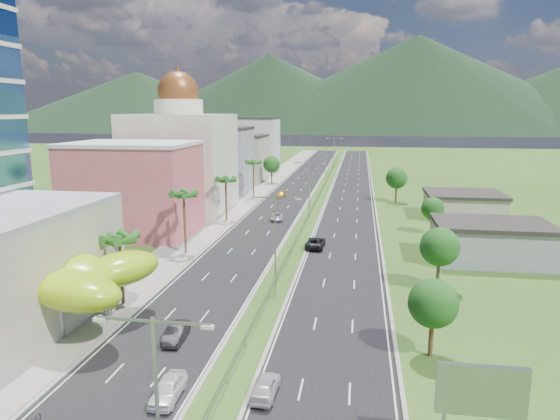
% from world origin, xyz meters
% --- Properties ---
extents(ground, '(500.00, 500.00, 0.00)m').
position_xyz_m(ground, '(0.00, 0.00, 0.00)').
color(ground, '#2D5119').
rests_on(ground, ground).
extents(road_left, '(11.00, 260.00, 0.04)m').
position_xyz_m(road_left, '(-7.50, 90.00, 0.02)').
color(road_left, black).
rests_on(road_left, ground).
extents(road_right, '(11.00, 260.00, 0.04)m').
position_xyz_m(road_right, '(7.50, 90.00, 0.02)').
color(road_right, black).
rests_on(road_right, ground).
extents(sidewalk_left, '(7.00, 260.00, 0.12)m').
position_xyz_m(sidewalk_left, '(-17.00, 90.00, 0.06)').
color(sidewalk_left, gray).
rests_on(sidewalk_left, ground).
extents(median_guardrail, '(0.10, 216.06, 0.76)m').
position_xyz_m(median_guardrail, '(0.00, 71.99, 0.62)').
color(median_guardrail, gray).
rests_on(median_guardrail, ground).
extents(streetlight_median_a, '(6.04, 0.25, 11.00)m').
position_xyz_m(streetlight_median_a, '(0.00, -25.00, 6.75)').
color(streetlight_median_a, gray).
rests_on(streetlight_median_a, ground).
extents(streetlight_median_b, '(6.04, 0.25, 11.00)m').
position_xyz_m(streetlight_median_b, '(0.00, 10.00, 6.75)').
color(streetlight_median_b, gray).
rests_on(streetlight_median_b, ground).
extents(streetlight_median_c, '(6.04, 0.25, 11.00)m').
position_xyz_m(streetlight_median_c, '(0.00, 50.00, 6.75)').
color(streetlight_median_c, gray).
rests_on(streetlight_median_c, ground).
extents(streetlight_median_d, '(6.04, 0.25, 11.00)m').
position_xyz_m(streetlight_median_d, '(0.00, 95.00, 6.75)').
color(streetlight_median_d, gray).
rests_on(streetlight_median_d, ground).
extents(streetlight_median_e, '(6.04, 0.25, 11.00)m').
position_xyz_m(streetlight_median_e, '(0.00, 140.00, 6.75)').
color(streetlight_median_e, gray).
rests_on(streetlight_median_e, ground).
extents(lime_canopy, '(18.00, 15.00, 7.40)m').
position_xyz_m(lime_canopy, '(-20.00, -4.00, 4.99)').
color(lime_canopy, '#95BF12').
rests_on(lime_canopy, ground).
extents(pink_shophouse, '(20.00, 15.00, 15.00)m').
position_xyz_m(pink_shophouse, '(-28.00, 32.00, 7.50)').
color(pink_shophouse, '#C85260').
rests_on(pink_shophouse, ground).
extents(domed_building, '(20.00, 20.00, 28.70)m').
position_xyz_m(domed_building, '(-28.00, 55.00, 11.35)').
color(domed_building, beige).
rests_on(domed_building, ground).
extents(midrise_grey, '(16.00, 15.00, 16.00)m').
position_xyz_m(midrise_grey, '(-27.00, 80.00, 8.00)').
color(midrise_grey, gray).
rests_on(midrise_grey, ground).
extents(midrise_beige, '(16.00, 15.00, 13.00)m').
position_xyz_m(midrise_beige, '(-27.00, 102.00, 6.50)').
color(midrise_beige, '#9F9683').
rests_on(midrise_beige, ground).
extents(midrise_white, '(16.00, 15.00, 18.00)m').
position_xyz_m(midrise_white, '(-27.00, 125.00, 9.00)').
color(midrise_white, silver).
rests_on(midrise_white, ground).
extents(billboard, '(5.20, 0.35, 6.20)m').
position_xyz_m(billboard, '(17.00, -18.00, 4.42)').
color(billboard, gray).
rests_on(billboard, ground).
extents(shed_near, '(15.00, 10.00, 5.00)m').
position_xyz_m(shed_near, '(28.00, 25.00, 2.50)').
color(shed_near, gray).
rests_on(shed_near, ground).
extents(shed_far, '(14.00, 12.00, 4.40)m').
position_xyz_m(shed_far, '(30.00, 55.00, 2.20)').
color(shed_far, '#9F9683').
rests_on(shed_far, ground).
extents(palm_tree_b, '(3.60, 3.60, 8.10)m').
position_xyz_m(palm_tree_b, '(-15.50, 2.00, 7.06)').
color(palm_tree_b, '#47301C').
rests_on(palm_tree_b, ground).
extents(palm_tree_c, '(3.60, 3.60, 9.60)m').
position_xyz_m(palm_tree_c, '(-15.50, 22.00, 8.50)').
color(palm_tree_c, '#47301C').
rests_on(palm_tree_c, ground).
extents(palm_tree_d, '(3.60, 3.60, 8.60)m').
position_xyz_m(palm_tree_d, '(-15.50, 45.00, 7.54)').
color(palm_tree_d, '#47301C').
rests_on(palm_tree_d, ground).
extents(palm_tree_e, '(3.60, 3.60, 9.40)m').
position_xyz_m(palm_tree_e, '(-15.50, 70.00, 8.31)').
color(palm_tree_e, '#47301C').
rests_on(palm_tree_e, ground).
extents(leafy_tree_lfar, '(4.90, 4.90, 8.05)m').
position_xyz_m(leafy_tree_lfar, '(-15.50, 95.00, 5.58)').
color(leafy_tree_lfar, '#47301C').
rests_on(leafy_tree_lfar, ground).
extents(leafy_tree_ra, '(4.20, 4.20, 6.90)m').
position_xyz_m(leafy_tree_ra, '(16.00, -5.00, 4.78)').
color(leafy_tree_ra, '#47301C').
rests_on(leafy_tree_ra, ground).
extents(leafy_tree_rb, '(4.55, 4.55, 7.47)m').
position_xyz_m(leafy_tree_rb, '(19.00, 12.00, 5.18)').
color(leafy_tree_rb, '#47301C').
rests_on(leafy_tree_rb, ground).
extents(leafy_tree_rc, '(3.85, 3.85, 6.33)m').
position_xyz_m(leafy_tree_rc, '(22.00, 40.00, 4.37)').
color(leafy_tree_rc, '#47301C').
rests_on(leafy_tree_rc, ground).
extents(leafy_tree_rd, '(4.90, 4.90, 8.05)m').
position_xyz_m(leafy_tree_rd, '(18.00, 70.00, 5.58)').
color(leafy_tree_rd, '#47301C').
rests_on(leafy_tree_rd, ground).
extents(mountain_ridge, '(860.00, 140.00, 90.00)m').
position_xyz_m(mountain_ridge, '(60.00, 450.00, 0.00)').
color(mountain_ridge, black).
rests_on(mountain_ridge, ground).
extents(car_white_near_left, '(1.96, 4.58, 1.54)m').
position_xyz_m(car_white_near_left, '(-3.73, -14.74, 0.81)').
color(car_white_near_left, white).
rests_on(car_white_near_left, road_left).
extents(car_dark_left, '(1.86, 4.60, 1.48)m').
position_xyz_m(car_dark_left, '(-6.54, -5.63, 0.78)').
color(car_dark_left, black).
rests_on(car_dark_left, road_left).
extents(car_silver_mid_left, '(2.89, 5.19, 1.37)m').
position_xyz_m(car_silver_mid_left, '(-5.81, 46.10, 0.73)').
color(car_silver_mid_left, '#97989E').
rests_on(car_silver_mid_left, road_left).
extents(car_yellow_far_left, '(2.06, 4.69, 1.34)m').
position_xyz_m(car_yellow_far_left, '(-9.13, 71.99, 0.71)').
color(car_yellow_far_left, '#C68A17').
rests_on(car_yellow_far_left, road_left).
extents(car_white_near_right, '(1.86, 4.30, 1.44)m').
position_xyz_m(car_white_near_right, '(3.20, -13.21, 0.76)').
color(car_white_near_right, silver).
rests_on(car_white_near_right, road_right).
extents(car_dark_far_right, '(2.89, 5.87, 1.60)m').
position_xyz_m(car_dark_far_right, '(3.20, 27.86, 0.84)').
color(car_dark_far_right, black).
rests_on(car_dark_far_right, road_right).
extents(motorcycle, '(0.79, 2.04, 1.27)m').
position_xyz_m(motorcycle, '(-11.20, -19.57, 0.68)').
color(motorcycle, black).
rests_on(motorcycle, road_left).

